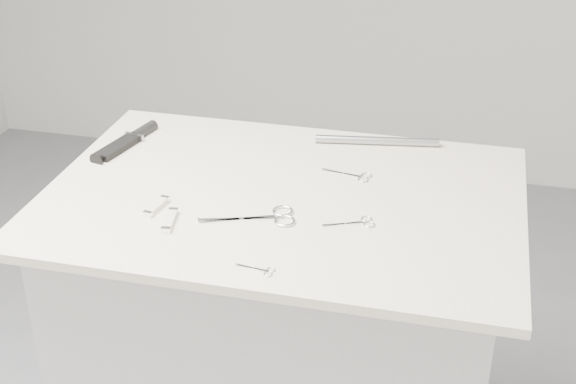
% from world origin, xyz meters
% --- Properties ---
extents(plinth, '(0.90, 0.60, 0.90)m').
position_xyz_m(plinth, '(0.00, 0.00, 0.45)').
color(plinth, '#AFAFAD').
rests_on(plinth, ground).
extents(display_board, '(1.00, 0.70, 0.02)m').
position_xyz_m(display_board, '(0.00, 0.00, 0.91)').
color(display_board, beige).
rests_on(display_board, plinth).
extents(large_shears, '(0.19, 0.11, 0.01)m').
position_xyz_m(large_shears, '(-0.00, -0.10, 0.92)').
color(large_shears, white).
rests_on(large_shears, display_board).
extents(embroidery_scissors_a, '(0.10, 0.06, 0.00)m').
position_xyz_m(embroidery_scissors_a, '(0.17, -0.08, 0.92)').
color(embroidery_scissors_a, white).
rests_on(embroidery_scissors_a, display_board).
extents(embroidery_scissors_b, '(0.11, 0.05, 0.00)m').
position_xyz_m(embroidery_scissors_b, '(0.14, 0.12, 0.92)').
color(embroidery_scissors_b, white).
rests_on(embroidery_scissors_b, display_board).
extents(tiny_scissors, '(0.07, 0.03, 0.00)m').
position_xyz_m(tiny_scissors, '(0.03, -0.29, 0.92)').
color(tiny_scissors, white).
rests_on(tiny_scissors, display_board).
extents(sheathed_knife, '(0.08, 0.21, 0.03)m').
position_xyz_m(sheathed_knife, '(-0.42, 0.16, 0.93)').
color(sheathed_knife, black).
rests_on(sheathed_knife, display_board).
extents(pocket_knife_a, '(0.03, 0.09, 0.01)m').
position_xyz_m(pocket_knife_a, '(-0.19, -0.17, 0.93)').
color(pocket_knife_a, silver).
rests_on(pocket_knife_a, display_board).
extents(pocket_knife_b, '(0.03, 0.08, 0.01)m').
position_xyz_m(pocket_knife_b, '(-0.23, -0.12, 0.92)').
color(pocket_knife_b, silver).
rests_on(pocket_knife_b, display_board).
extents(metal_rail, '(0.29, 0.07, 0.02)m').
position_xyz_m(metal_rail, '(0.16, 0.29, 0.93)').
color(metal_rail, gray).
rests_on(metal_rail, display_board).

